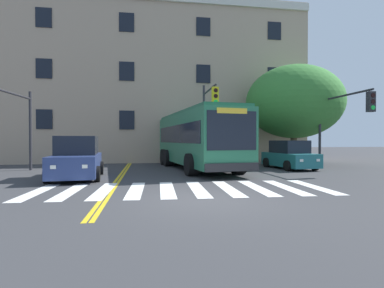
{
  "coord_description": "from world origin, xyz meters",
  "views": [
    {
      "loc": [
        -1.66,
        -8.47,
        1.74
      ],
      "look_at": [
        0.87,
        8.21,
        1.51
      ],
      "focal_mm": 28.0,
      "sensor_mm": 36.0,
      "label": 1
    }
  ],
  "objects_px": {
    "city_bus": "(196,139)",
    "traffic_light_overhead": "(208,111)",
    "car_navy_near_lane": "(77,159)",
    "traffic_light_near_corner": "(341,115)",
    "car_teal_far_lane": "(289,156)",
    "street_tree_curbside_large": "(294,102)",
    "traffic_light_far_corner": "(14,114)"
  },
  "relations": [
    {
      "from": "car_navy_near_lane",
      "to": "car_teal_far_lane",
      "type": "xyz_separation_m",
      "value": [
        11.68,
        2.83,
        -0.07
      ]
    },
    {
      "from": "city_bus",
      "to": "street_tree_curbside_large",
      "type": "height_order",
      "value": "street_tree_curbside_large"
    },
    {
      "from": "traffic_light_overhead",
      "to": "car_navy_near_lane",
      "type": "bearing_deg",
      "value": -154.05
    },
    {
      "from": "traffic_light_near_corner",
      "to": "traffic_light_overhead",
      "type": "height_order",
      "value": "traffic_light_overhead"
    },
    {
      "from": "traffic_light_far_corner",
      "to": "street_tree_curbside_large",
      "type": "height_order",
      "value": "street_tree_curbside_large"
    },
    {
      "from": "traffic_light_overhead",
      "to": "traffic_light_near_corner",
      "type": "bearing_deg",
      "value": -14.95
    },
    {
      "from": "car_teal_far_lane",
      "to": "traffic_light_overhead",
      "type": "xyz_separation_m",
      "value": [
        -4.92,
        0.46,
        2.67
      ]
    },
    {
      "from": "car_teal_far_lane",
      "to": "traffic_light_overhead",
      "type": "relative_size",
      "value": 0.78
    },
    {
      "from": "car_teal_far_lane",
      "to": "traffic_light_far_corner",
      "type": "distance_m",
      "value": 15.49
    },
    {
      "from": "car_navy_near_lane",
      "to": "traffic_light_overhead",
      "type": "bearing_deg",
      "value": 25.95
    },
    {
      "from": "car_navy_near_lane",
      "to": "car_teal_far_lane",
      "type": "height_order",
      "value": "car_navy_near_lane"
    },
    {
      "from": "car_navy_near_lane",
      "to": "street_tree_curbside_large",
      "type": "bearing_deg",
      "value": 23.13
    },
    {
      "from": "car_navy_near_lane",
      "to": "traffic_light_near_corner",
      "type": "bearing_deg",
      "value": 5.51
    },
    {
      "from": "car_teal_far_lane",
      "to": "traffic_light_overhead",
      "type": "height_order",
      "value": "traffic_light_overhead"
    },
    {
      "from": "traffic_light_overhead",
      "to": "street_tree_curbside_large",
      "type": "relative_size",
      "value": 0.57
    },
    {
      "from": "car_navy_near_lane",
      "to": "car_teal_far_lane",
      "type": "bearing_deg",
      "value": 13.64
    },
    {
      "from": "traffic_light_near_corner",
      "to": "street_tree_curbside_large",
      "type": "distance_m",
      "value": 4.62
    },
    {
      "from": "city_bus",
      "to": "traffic_light_overhead",
      "type": "height_order",
      "value": "traffic_light_overhead"
    },
    {
      "from": "traffic_light_near_corner",
      "to": "traffic_light_far_corner",
      "type": "distance_m",
      "value": 17.7
    },
    {
      "from": "car_navy_near_lane",
      "to": "traffic_light_far_corner",
      "type": "xyz_separation_m",
      "value": [
        -3.64,
        2.43,
        2.22
      ]
    },
    {
      "from": "traffic_light_far_corner",
      "to": "street_tree_curbside_large",
      "type": "distance_m",
      "value": 17.49
    },
    {
      "from": "car_navy_near_lane",
      "to": "street_tree_curbside_large",
      "type": "height_order",
      "value": "street_tree_curbside_large"
    },
    {
      "from": "city_bus",
      "to": "traffic_light_overhead",
      "type": "bearing_deg",
      "value": -19.17
    },
    {
      "from": "city_bus",
      "to": "traffic_light_near_corner",
      "type": "xyz_separation_m",
      "value": [
        7.95,
        -2.18,
        1.35
      ]
    },
    {
      "from": "traffic_light_far_corner",
      "to": "traffic_light_overhead",
      "type": "relative_size",
      "value": 0.86
    },
    {
      "from": "car_teal_far_lane",
      "to": "traffic_light_near_corner",
      "type": "bearing_deg",
      "value": -32.22
    },
    {
      "from": "traffic_light_far_corner",
      "to": "car_teal_far_lane",
      "type": "bearing_deg",
      "value": 1.49
    },
    {
      "from": "traffic_light_near_corner",
      "to": "street_tree_curbside_large",
      "type": "bearing_deg",
      "value": 97.07
    },
    {
      "from": "city_bus",
      "to": "traffic_light_far_corner",
      "type": "height_order",
      "value": "traffic_light_far_corner"
    },
    {
      "from": "city_bus",
      "to": "traffic_light_far_corner",
      "type": "relative_size",
      "value": 2.38
    },
    {
      "from": "city_bus",
      "to": "car_navy_near_lane",
      "type": "height_order",
      "value": "city_bus"
    },
    {
      "from": "car_navy_near_lane",
      "to": "traffic_light_far_corner",
      "type": "distance_m",
      "value": 4.91
    }
  ]
}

